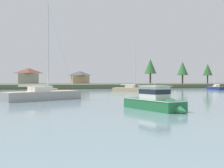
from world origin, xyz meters
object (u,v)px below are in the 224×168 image
object	(u,v)px
cruiser_green	(157,105)
sailboat_navy	(216,89)
mooring_buoy_yellow	(175,91)
sailboat_sand	(132,91)
sailboat_grey	(43,98)
sailboat_cream	(49,91)
mooring_buoy_white	(127,100)

from	to	relation	value
cruiser_green	sailboat_navy	distance (m)	56.74
mooring_buoy_yellow	sailboat_sand	bearing A→B (deg)	172.96
cruiser_green	sailboat_grey	world-z (taller)	sailboat_grey
sailboat_sand	sailboat_navy	bearing A→B (deg)	14.51
sailboat_cream	mooring_buoy_white	size ratio (longest dim) A/B	22.29
sailboat_cream	mooring_buoy_white	world-z (taller)	sailboat_cream
sailboat_cream	sailboat_sand	xyz separation A→B (m)	(17.75, -3.26, 0.04)
cruiser_green	sailboat_sand	size ratio (longest dim) A/B	0.63
cruiser_green	sailboat_navy	size ratio (longest dim) A/B	0.74
sailboat_grey	sailboat_cream	bearing A→B (deg)	85.50
cruiser_green	sailboat_sand	bearing A→B (deg)	72.93
sailboat_cream	sailboat_navy	bearing A→B (deg)	4.77
sailboat_navy	mooring_buoy_yellow	world-z (taller)	sailboat_navy
cruiser_green	sailboat_sand	xyz separation A→B (m)	(10.83, 35.26, -0.21)
sailboat_sand	mooring_buoy_white	xyz separation A→B (m)	(-9.70, -24.43, -0.18)
cruiser_green	mooring_buoy_yellow	bearing A→B (deg)	58.55
sailboat_sand	sailboat_grey	size ratio (longest dim) A/B	0.88
sailboat_cream	sailboat_sand	bearing A→B (deg)	-10.42
mooring_buoy_yellow	sailboat_navy	bearing A→B (deg)	25.75
sailboat_cream	mooring_buoy_yellow	xyz separation A→B (m)	(27.73, -4.50, -0.15)
sailboat_navy	sailboat_grey	distance (m)	54.38
sailboat_navy	mooring_buoy_yellow	distance (m)	18.95
cruiser_green	sailboat_grey	xyz separation A→B (m)	(-8.82, 14.38, -0.18)
sailboat_grey	mooring_buoy_white	world-z (taller)	sailboat_grey
sailboat_navy	mooring_buoy_white	distance (m)	48.36
sailboat_cream	mooring_buoy_white	xyz separation A→B (m)	(8.04, -27.70, -0.14)
sailboat_cream	mooring_buoy_yellow	bearing A→B (deg)	-9.21
sailboat_grey	cruiser_green	bearing A→B (deg)	-58.48
cruiser_green	mooring_buoy_yellow	distance (m)	39.88
sailboat_cream	sailboat_navy	world-z (taller)	sailboat_cream
cruiser_green	mooring_buoy_white	world-z (taller)	cruiser_green
sailboat_navy	sailboat_sand	size ratio (longest dim) A/B	0.85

